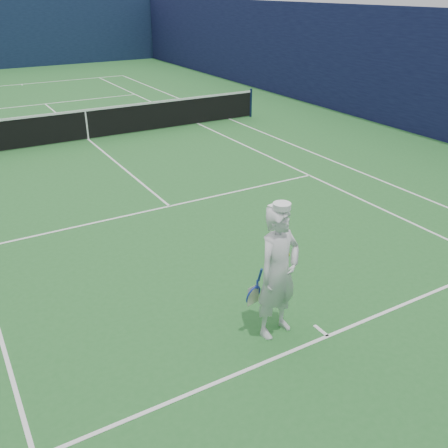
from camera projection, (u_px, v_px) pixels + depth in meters
ground at (89, 140)px, 16.50m from camera, size 80.00×80.00×0.00m
court_markings at (89, 140)px, 16.50m from camera, size 11.03×23.83×0.01m
windscreen_fence at (81, 78)px, 15.64m from camera, size 20.12×36.12×4.00m
tennis_net at (87, 123)px, 16.26m from camera, size 12.88×0.09×1.07m
tennis_player at (278, 272)px, 6.94m from camera, size 0.86×0.60×2.05m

